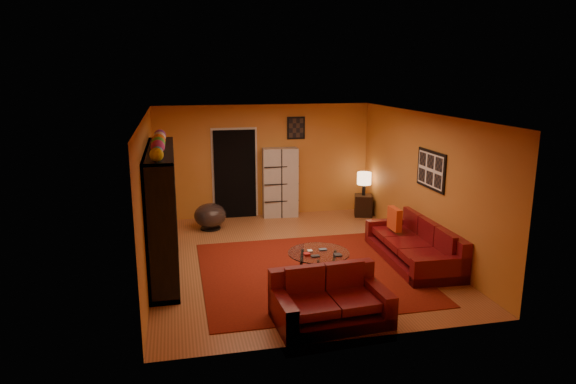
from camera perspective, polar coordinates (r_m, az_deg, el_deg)
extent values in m
plane|color=brown|center=(9.46, 0.61, -7.36)|extent=(6.00, 6.00, 0.00)
plane|color=white|center=(8.89, 0.65, 8.53)|extent=(6.00, 6.00, 0.00)
plane|color=#BD7129|center=(11.97, -2.64, 3.48)|extent=(6.00, 0.00, 6.00)
plane|color=#BD7129|center=(6.31, 6.85, -5.64)|extent=(6.00, 0.00, 6.00)
plane|color=#BD7129|center=(8.87, -15.30, -0.46)|extent=(0.00, 6.00, 6.00)
plane|color=#BD7129|center=(9.94, 14.81, 1.02)|extent=(0.00, 6.00, 6.00)
cube|color=#59120A|center=(8.85, 2.29, -8.83)|extent=(3.60, 3.60, 0.01)
cube|color=black|center=(11.88, -5.92, 1.98)|extent=(0.95, 0.10, 2.04)
cube|color=black|center=(9.62, 15.61, 2.39)|extent=(0.03, 1.00, 0.70)
cube|color=black|center=(12.00, 0.90, 7.13)|extent=(0.42, 0.03, 0.52)
cube|color=black|center=(8.92, -13.76, -1.95)|extent=(0.45, 3.00, 2.10)
imported|color=black|center=(8.89, -13.42, -2.39)|extent=(0.94, 0.12, 0.54)
cube|color=#530B10|center=(9.54, 13.60, -6.55)|extent=(1.06, 2.39, 0.32)
cube|color=#530B10|center=(9.62, 15.84, -4.85)|extent=(0.27, 2.36, 0.85)
cube|color=#530B10|center=(8.57, 16.59, -7.97)|extent=(0.97, 0.22, 0.62)
cube|color=#530B10|center=(10.45, 11.26, -3.82)|extent=(0.97, 0.22, 0.62)
cube|color=#530B10|center=(8.86, 15.21, -6.08)|extent=(0.77, 0.67, 0.12)
cube|color=#530B10|center=(9.43, 13.48, -4.79)|extent=(0.77, 0.67, 0.12)
cube|color=#530B10|center=(10.01, 11.96, -3.65)|extent=(0.77, 0.67, 0.12)
cube|color=#530B10|center=(7.17, 4.78, -13.06)|extent=(1.59, 1.02, 0.32)
cube|color=#530B10|center=(7.37, 3.78, -10.01)|extent=(1.54, 0.28, 0.85)
cube|color=#530B10|center=(7.35, 9.82, -11.22)|extent=(0.24, 0.93, 0.62)
cube|color=#530B10|center=(6.91, -0.57, -12.69)|extent=(0.24, 0.93, 0.62)
cube|color=#530B10|center=(7.11, 7.19, -10.61)|extent=(0.61, 0.73, 0.12)
cube|color=#530B10|center=(6.91, 2.64, -11.24)|extent=(0.61, 0.73, 0.12)
cube|color=#CE4116|center=(9.86, 11.76, -2.94)|extent=(0.12, 0.42, 0.42)
cylinder|color=silver|center=(8.30, 3.43, -6.76)|extent=(0.99, 0.99, 0.02)
cylinder|color=black|center=(8.56, 5.06, -7.91)|extent=(0.05, 0.05, 0.48)
cylinder|color=black|center=(8.50, 1.48, -8.03)|extent=(0.05, 0.05, 0.48)
cylinder|color=black|center=(8.10, 3.69, -9.15)|extent=(0.05, 0.05, 0.48)
cube|color=#B1ADA3|center=(11.93, -0.87, 1.06)|extent=(0.83, 0.42, 1.62)
cylinder|color=black|center=(11.26, -8.60, -3.99)|extent=(0.44, 0.44, 0.03)
cylinder|color=black|center=(11.24, -8.61, -3.60)|extent=(0.06, 0.06, 0.15)
ellipsoid|color=#453D3E|center=(11.18, -8.65, -2.58)|extent=(0.69, 0.69, 0.52)
cube|color=black|center=(12.22, 8.36, -1.49)|extent=(0.50, 0.50, 0.50)
cylinder|color=black|center=(12.13, 8.42, 0.25)|extent=(0.08, 0.08, 0.26)
cylinder|color=#FFC98C|center=(12.07, 8.46, 1.51)|extent=(0.33, 0.33, 0.28)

